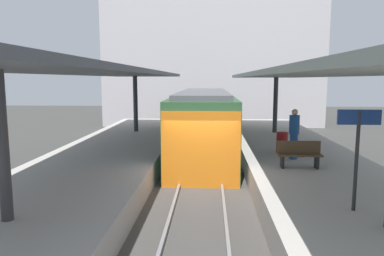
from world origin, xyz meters
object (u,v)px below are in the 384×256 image
at_px(commuter_train, 204,123).
at_px(platform_sign, 358,137).
at_px(litter_bin, 282,143).
at_px(passenger_near_bench, 294,133).
at_px(platform_bench, 299,153).

bearing_deg(commuter_train, platform_sign, -69.94).
distance_m(litter_bin, passenger_near_bench, 1.24).
bearing_deg(litter_bin, passenger_near_bench, -80.11).
relative_size(commuter_train, passenger_near_bench, 6.11).
bearing_deg(litter_bin, platform_bench, -87.98).
bearing_deg(platform_sign, commuter_train, 110.06).
xyz_separation_m(platform_bench, platform_sign, (0.26, -3.82, 1.16)).
height_order(platform_bench, litter_bin, platform_bench).
bearing_deg(commuter_train, passenger_near_bench, -52.92).
xyz_separation_m(commuter_train, platform_sign, (3.46, -9.48, 0.90)).
height_order(platform_sign, passenger_near_bench, platform_sign).
distance_m(platform_bench, passenger_near_bench, 1.37).
height_order(commuter_train, platform_sign, commuter_train).
relative_size(commuter_train, platform_sign, 4.99).
height_order(commuter_train, litter_bin, commuter_train).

